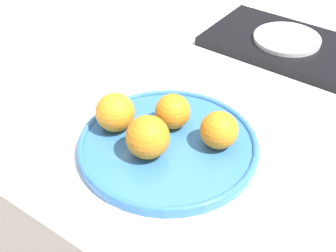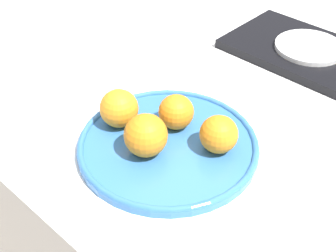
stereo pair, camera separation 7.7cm
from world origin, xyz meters
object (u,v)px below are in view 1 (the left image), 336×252
(orange_2, at_px, (219,130))
(serving_tray, at_px, (286,45))
(orange_3, at_px, (115,112))
(orange_0, at_px, (147,137))
(side_plate, at_px, (287,39))
(fruit_platter, at_px, (168,144))
(orange_1, at_px, (173,111))

(orange_2, relative_size, serving_tray, 0.18)
(orange_2, xyz_separation_m, orange_3, (-0.17, -0.07, 0.00))
(orange_0, relative_size, serving_tray, 0.20)
(orange_3, bearing_deg, serving_tray, 75.84)
(serving_tray, bearing_deg, orange_2, -82.09)
(orange_3, bearing_deg, orange_0, -13.71)
(orange_0, bearing_deg, side_plate, 86.53)
(orange_0, bearing_deg, fruit_platter, 73.45)
(fruit_platter, height_order, orange_1, orange_1)
(side_plate, bearing_deg, serving_tray, 0.00)
(fruit_platter, distance_m, orange_0, 0.06)
(fruit_platter, relative_size, side_plate, 2.06)
(fruit_platter, distance_m, orange_3, 0.11)
(orange_0, bearing_deg, orange_1, 96.16)
(fruit_platter, bearing_deg, orange_3, -168.47)
(orange_0, height_order, serving_tray, orange_0)
(orange_0, distance_m, orange_3, 0.09)
(orange_1, relative_size, orange_2, 0.97)
(orange_2, height_order, orange_3, orange_3)
(orange_1, bearing_deg, serving_tray, 84.47)
(orange_2, bearing_deg, serving_tray, 97.91)
(orange_0, xyz_separation_m, side_plate, (0.03, 0.48, -0.02))
(fruit_platter, relative_size, orange_0, 4.29)
(orange_1, bearing_deg, orange_2, 1.54)
(orange_0, distance_m, side_plate, 0.48)
(fruit_platter, xyz_separation_m, orange_1, (-0.02, 0.04, 0.03))
(fruit_platter, distance_m, serving_tray, 0.44)
(orange_3, relative_size, side_plate, 0.45)
(fruit_platter, height_order, serving_tray, serving_tray)
(orange_3, height_order, side_plate, orange_3)
(orange_1, height_order, orange_2, orange_2)
(orange_0, distance_m, serving_tray, 0.48)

